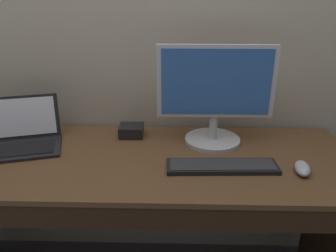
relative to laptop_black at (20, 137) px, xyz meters
The scene contains 6 objects.
desk 0.60m from the laptop_black, 11.29° to the right, with size 1.85×0.66×0.77m.
laptop_black is the anchor object (origin of this frame).
external_monitor 0.88m from the laptop_black, ahead, with size 0.50×0.25×0.44m.
wired_keyboard 0.89m from the laptop_black, 11.54° to the right, with size 0.44×0.13×0.02m.
computer_mouse 1.19m from the laptop_black, ahead, with size 0.06×0.11×0.04m, color #B7B7BC.
external_drive_box 0.49m from the laptop_black, 14.68° to the left, with size 0.11×0.10×0.05m, color black.
Camera 1 is at (0.17, -1.23, 1.42)m, focal length 35.25 mm.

